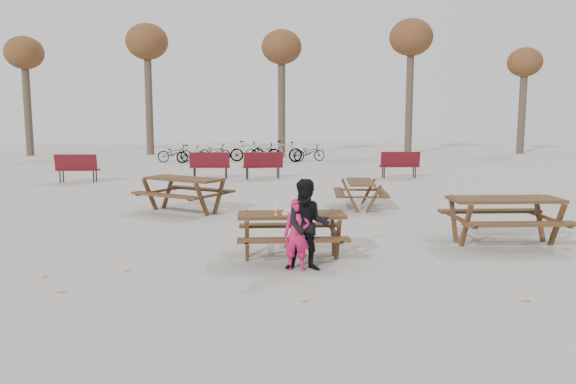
{
  "coord_description": "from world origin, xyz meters",
  "views": [
    {
      "loc": [
        -0.6,
        -9.3,
        2.43
      ],
      "look_at": [
        0.0,
        1.0,
        1.0
      ],
      "focal_mm": 35.0,
      "sensor_mm": 36.0,
      "label": 1
    }
  ],
  "objects": [
    {
      "name": "picnic_table_east",
      "position": [
        4.07,
        0.84,
        0.44
      ],
      "size": [
        2.06,
        1.67,
        0.88
      ],
      "primitive_type": null,
      "rotation": [
        0.0,
        0.0,
        -0.01
      ],
      "color": "#3D2516",
      "rests_on": "ground"
    },
    {
      "name": "bicycle_row",
      "position": [
        -1.18,
        19.98,
        0.49
      ],
      "size": [
        8.82,
        2.27,
        1.12
      ],
      "color": "black",
      "rests_on": "ground"
    },
    {
      "name": "picnic_table_north",
      "position": [
        -2.39,
        4.73,
        0.43
      ],
      "size": [
        2.57,
        2.47,
        0.87
      ],
      "primitive_type": null,
      "rotation": [
        0.0,
        0.0,
        -0.59
      ],
      "color": "#3D2516",
      "rests_on": "ground"
    },
    {
      "name": "bread_roll",
      "position": [
        -0.07,
        -0.11,
        0.83
      ],
      "size": [
        0.14,
        0.06,
        0.05
      ],
      "primitive_type": "ellipsoid",
      "color": "tan",
      "rests_on": "food_tray"
    },
    {
      "name": "fallen_leaves",
      "position": [
        0.5,
        2.5,
        0.0
      ],
      "size": [
        11.0,
        11.0,
        0.01
      ],
      "primitive_type": null,
      "color": "#B56B2B",
      "rests_on": "ground"
    },
    {
      "name": "ground",
      "position": [
        0.0,
        0.0,
        0.0
      ],
      "size": [
        80.0,
        80.0,
        0.0
      ],
      "primitive_type": "plane",
      "color": "gray",
      "rests_on": "ground"
    },
    {
      "name": "tree_row",
      "position": [
        0.9,
        25.15,
        6.19
      ],
      "size": [
        32.17,
        3.52,
        8.26
      ],
      "color": "#382B21",
      "rests_on": "ground"
    },
    {
      "name": "adult",
      "position": [
        0.2,
        -0.76,
        0.72
      ],
      "size": [
        0.76,
        0.62,
        1.44
      ],
      "primitive_type": "imported",
      "rotation": [
        0.0,
        0.0,
        -0.11
      ],
      "color": "black",
      "rests_on": "ground"
    },
    {
      "name": "soda_bottle",
      "position": [
        -0.27,
        -0.16,
        0.85
      ],
      "size": [
        0.07,
        0.07,
        0.17
      ],
      "color": "silver",
      "rests_on": "main_picnic_table"
    },
    {
      "name": "park_bench_row",
      "position": [
        -1.17,
        11.81,
        0.52
      ],
      "size": [
        13.5,
        1.42,
        1.03
      ],
      "color": "#5C121A",
      "rests_on": "ground"
    },
    {
      "name": "food_tray",
      "position": [
        -0.07,
        -0.11,
        0.79
      ],
      "size": [
        0.18,
        0.11,
        0.03
      ],
      "primitive_type": "cube",
      "color": "silver",
      "rests_on": "main_picnic_table"
    },
    {
      "name": "picnic_table_far",
      "position": [
        2.13,
        5.06,
        0.36
      ],
      "size": [
        1.49,
        1.78,
        0.71
      ],
      "primitive_type": null,
      "rotation": [
        0.0,
        0.0,
        1.47
      ],
      "color": "#3D2516",
      "rests_on": "ground"
    },
    {
      "name": "main_picnic_table",
      "position": [
        0.0,
        0.0,
        0.59
      ],
      "size": [
        1.8,
        1.45,
        0.78
      ],
      "color": "#3D2516",
      "rests_on": "ground"
    },
    {
      "name": "child",
      "position": [
        0.03,
        -0.75,
        0.57
      ],
      "size": [
        0.46,
        0.34,
        1.13
      ],
      "primitive_type": "imported",
      "rotation": [
        0.0,
        0.0,
        -0.18
      ],
      "color": "#C2184E",
      "rests_on": "ground"
    }
  ]
}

